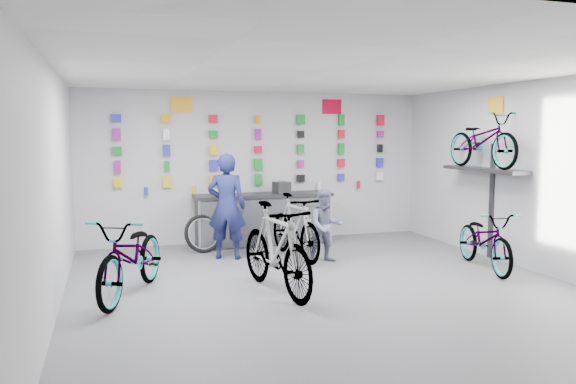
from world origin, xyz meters
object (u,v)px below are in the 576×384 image
object	(u,v)px
bike_service	(295,226)
clerk	(227,206)
bike_left	(132,256)
bike_right	(485,240)
customer	(326,226)
counter	(264,220)
bike_center	(276,249)

from	to	relation	value
bike_service	clerk	xyz separation A→B (m)	(-1.14, 0.32, 0.36)
bike_left	bike_right	bearing A→B (deg)	21.95
clerk	bike_service	bearing A→B (deg)	-174.33
bike_service	customer	size ratio (longest dim) A/B	1.51
counter	bike_right	world-z (taller)	counter
counter	bike_service	distance (m)	1.36
counter	customer	size ratio (longest dim) A/B	2.19
bike_service	clerk	distance (m)	1.24
clerk	customer	world-z (taller)	clerk
bike_center	clerk	xyz separation A→B (m)	(-0.21, 2.30, 0.30)
bike_center	customer	world-z (taller)	customer
bike_right	customer	bearing A→B (deg)	162.73
bike_center	customer	bearing A→B (deg)	39.62
bike_service	clerk	size ratio (longest dim) A/B	1.01
bike_center	bike_right	world-z (taller)	bike_center
counter	bike_left	bearing A→B (deg)	-131.99
bike_left	bike_right	xyz separation A→B (m)	(5.44, -0.16, -0.07)
clerk	counter	bearing A→B (deg)	-110.91
bike_service	bike_right	bearing A→B (deg)	-40.01
bike_left	counter	bearing A→B (deg)	71.64
bike_center	bike_right	size ratio (longest dim) A/B	1.11
bike_right	bike_service	xyz separation A→B (m)	(-2.64, 1.69, 0.08)
bike_left	bike_service	distance (m)	3.19
bike_right	clerk	bearing A→B (deg)	163.77
customer	clerk	bearing A→B (deg)	159.30
counter	clerk	distance (m)	1.45
bike_left	bike_center	world-z (taller)	bike_center
counter	bike_right	xyz separation A→B (m)	(2.84, -3.04, -0.00)
bike_center	clerk	distance (m)	2.33
counter	bike_service	xyz separation A→B (m)	(0.20, -1.35, 0.07)
bike_left	customer	bearing A→B (deg)	42.49
counter	bike_center	distance (m)	3.40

